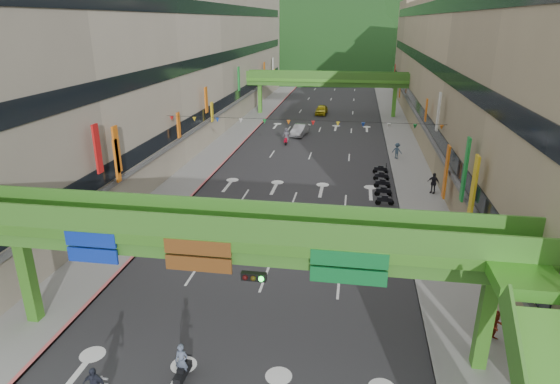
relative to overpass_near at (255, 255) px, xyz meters
name	(u,v)px	position (x,y,z in m)	size (l,w,h in m)	color
road_slab	(317,136)	(-0.93, 44.62, -5.20)	(18.00, 140.00, 0.02)	#28282B
sidewalk_left	(239,133)	(-11.93, 44.62, -5.13)	(4.00, 140.00, 0.15)	gray
sidewalk_right	(400,139)	(10.07, 44.62, -5.13)	(4.00, 140.00, 0.15)	gray
curb_left	(252,133)	(-10.03, 44.62, -5.12)	(0.20, 140.00, 0.18)	#CC5959
curb_right	(386,138)	(8.17, 44.62, -5.12)	(0.20, 140.00, 0.18)	gray
building_row_left	(180,63)	(-19.86, 44.62, 4.25)	(12.80, 95.00, 19.00)	#9E937F
building_row_right	(473,67)	(18.00, 44.62, 4.25)	(12.80, 95.00, 19.00)	gray
overpass_near	(255,255)	(0.00, 0.00, 0.00)	(28.00, 12.27, 7.10)	#4C9E2D
overpass_far	(326,82)	(-0.93, 59.62, 0.20)	(28.00, 2.20, 7.10)	#4C9E2D
hill_left	(302,64)	(-15.93, 154.62, -5.21)	(168.00, 140.00, 112.00)	#1C4419
hill_right	(411,61)	(24.07, 174.62, -5.21)	(208.00, 176.00, 128.00)	#1C4419
bunting_string	(301,123)	(-0.93, 24.62, 0.75)	(26.00, 0.36, 0.47)	black
scooter_rider_near	(182,366)	(-2.76, -2.43, -4.30)	(0.61, 1.60, 1.97)	black
scooter_rider_mid	(328,256)	(2.83, 8.21, -4.14)	(0.94, 1.59, 2.06)	black
scooter_rider_far	(286,136)	(-4.48, 39.51, -4.13)	(0.88, 1.60, 2.12)	maroon
parked_scooter_row	(383,183)	(6.87, 24.62, -4.68)	(1.60, 9.36, 1.08)	black
car_silver	(300,130)	(-3.37, 44.58, -4.46)	(1.57, 4.50, 1.48)	#AFAFB7
car_yellow	(321,110)	(-1.62, 60.37, -4.44)	(1.80, 4.47, 1.52)	gold
pedestrian_red	(495,328)	(11.27, 2.62, -4.41)	(0.77, 0.60, 1.59)	#9D2D1B
pedestrian_dark	(433,185)	(11.27, 23.61, -4.26)	(1.11, 0.46, 1.89)	black
pedestrian_blue	(397,152)	(8.87, 34.62, -4.32)	(0.83, 0.53, 1.78)	#34485B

